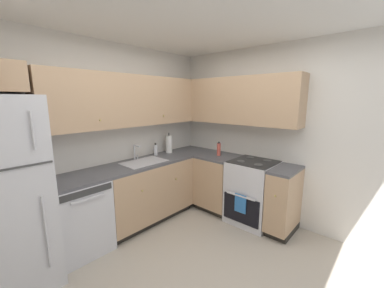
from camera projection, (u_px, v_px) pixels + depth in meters
ground_plane at (202, 283)px, 2.32m from camera, size 3.44×3.44×0.02m
wall_back at (106, 138)px, 3.22m from camera, size 3.54×0.05×2.56m
wall_right at (279, 136)px, 3.35m from camera, size 0.05×3.54×2.56m
dishwasher at (79, 216)px, 2.74m from camera, size 0.60×0.63×0.88m
lower_cabinets_back at (147, 191)px, 3.48m from camera, size 1.39×0.62×0.88m
countertop_back at (146, 162)px, 3.39m from camera, size 2.60×0.60×0.03m
lower_cabinets_right at (237, 189)px, 3.58m from camera, size 0.62×1.51×0.88m
countertop_right at (238, 160)px, 3.49m from camera, size 0.60×1.51×0.03m
oven_range at (252, 191)px, 3.43m from camera, size 0.68×0.62×1.07m
upper_cabinets_back at (128, 101)px, 3.19m from camera, size 2.28×0.34×0.70m
upper_cabinets_right at (233, 101)px, 3.57m from camera, size 0.32×2.06×0.70m
sink at (144, 165)px, 3.34m from camera, size 0.61×0.40×0.10m
faucet at (136, 151)px, 3.44m from camera, size 0.07×0.16×0.23m
soap_bottle at (156, 150)px, 3.73m from camera, size 0.06×0.06×0.20m
paper_towel_roll at (169, 144)px, 3.91m from camera, size 0.11×0.11×0.35m
oil_bottle at (219, 149)px, 3.71m from camera, size 0.06×0.06×0.22m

